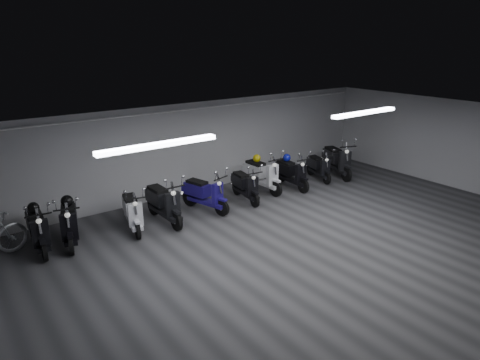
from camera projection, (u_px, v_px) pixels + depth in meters
floor at (306, 252)px, 9.71m from camera, size 14.00×10.00×0.01m
ceiling at (312, 130)px, 8.82m from camera, size 14.00×10.00×0.01m
back_wall at (192, 148)px, 13.08m from camera, size 14.00×0.01×2.80m
right_wall at (469, 147)px, 13.22m from camera, size 0.01×10.00×2.80m
fluor_strip_left at (159, 145)px, 7.91m from camera, size 2.40×0.18×0.08m
fluor_strip_right at (365, 113)px, 11.30m from camera, size 2.40×0.18×0.08m
conduit at (192, 109)px, 12.63m from camera, size 13.60×0.05×0.05m
scooter_0 at (37, 223)px, 9.57m from camera, size 0.73×1.83×1.33m
scooter_1 at (69, 217)px, 9.90m from camera, size 1.06×1.91×1.35m
scooter_2 at (132, 206)px, 10.62m from camera, size 0.95×1.81×1.29m
scooter_3 at (163, 197)px, 11.04m from camera, size 0.67×1.92×1.42m
scooter_4 at (205, 188)px, 11.79m from camera, size 1.07×1.90×1.34m
scooter_5 at (245, 181)px, 12.55m from camera, size 0.81×1.75×1.25m
scooter_6 at (262, 169)px, 13.34m from camera, size 0.70×1.94×1.43m
scooter_7 at (291, 168)px, 13.64m from camera, size 0.69×1.82×1.33m
scooter_8 at (319, 163)px, 14.47m from camera, size 0.95×1.68×1.19m
scooter_9 at (338, 155)px, 14.80m from camera, size 1.31×2.12×1.49m
helmet_0 at (257, 158)px, 13.44m from camera, size 0.25×0.25×0.25m
helmet_1 at (33, 208)px, 9.68m from camera, size 0.26×0.26×0.26m
helmet_2 at (287, 158)px, 13.74m from camera, size 0.25×0.25×0.25m
helmet_3 at (67, 201)px, 10.03m from camera, size 0.28×0.28×0.28m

